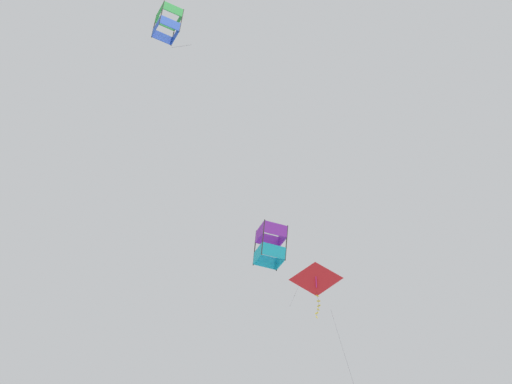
{
  "coord_description": "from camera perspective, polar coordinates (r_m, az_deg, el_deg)",
  "views": [
    {
      "loc": [
        -19.23,
        -12.75,
        0.5
      ],
      "look_at": [
        2.52,
        5.71,
        30.35
      ],
      "focal_mm": 57.17,
      "sensor_mm": 36.0,
      "label": 1
    }
  ],
  "objects": [
    {
      "name": "kite_delta_mid_left",
      "position": [
        42.55,
        4.24,
        -6.19
      ],
      "size": [
        2.74,
        2.51,
        8.29
      ],
      "rotation": [
        0.44,
        0.0,
        5.37
      ],
      "color": "red"
    },
    {
      "name": "kite_box_near_left",
      "position": [
        45.6,
        1.03,
        -3.75
      ],
      "size": [
        3.24,
        2.98,
        6.97
      ],
      "rotation": [
        0.25,
        0.0,
        5.77
      ],
      "color": "purple"
    },
    {
      "name": "kite_box_upper_right",
      "position": [
        37.14,
        -6.19,
        11.66
      ],
      "size": [
        1.89,
        1.79,
        4.27
      ],
      "rotation": [
        0.17,
        0.0,
        5.89
      ],
      "color": "green"
    }
  ]
}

